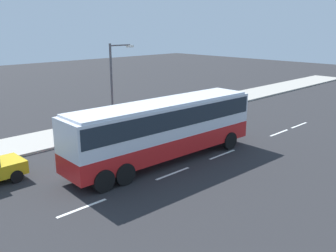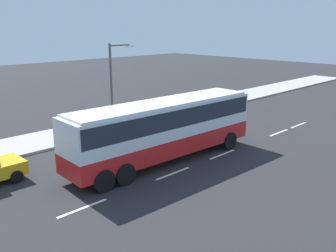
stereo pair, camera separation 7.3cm
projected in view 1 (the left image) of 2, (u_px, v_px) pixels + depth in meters
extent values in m
plane|color=#28282B|center=(187.00, 153.00, 22.41)|extent=(120.00, 120.00, 0.00)
cube|color=#A8A399|center=(108.00, 126.00, 28.16)|extent=(80.00, 4.00, 0.15)
cube|color=white|center=(82.00, 208.00, 15.66)|extent=(2.40, 0.16, 0.01)
cube|color=white|center=(173.00, 173.00, 19.32)|extent=(2.40, 0.16, 0.01)
cube|color=white|center=(222.00, 154.00, 22.16)|extent=(2.40, 0.16, 0.01)
cube|color=white|center=(279.00, 133.00, 26.63)|extent=(2.40, 0.16, 0.01)
cube|color=white|center=(299.00, 125.00, 28.67)|extent=(2.40, 0.16, 0.01)
cube|color=red|center=(165.00, 143.00, 20.87)|extent=(12.12, 2.87, 1.02)
cube|color=silver|center=(165.00, 119.00, 20.50)|extent=(12.12, 2.87, 1.79)
cube|color=#1E2833|center=(165.00, 115.00, 20.43)|extent=(11.88, 2.89, 0.98)
cube|color=#1E2833|center=(232.00, 103.00, 24.32)|extent=(0.20, 2.23, 1.43)
cube|color=silver|center=(164.00, 103.00, 20.25)|extent=(11.63, 2.70, 0.12)
cylinder|color=black|center=(202.00, 133.00, 24.69)|extent=(1.11, 0.34, 1.10)
cylinder|color=black|center=(230.00, 141.00, 23.02)|extent=(1.11, 0.34, 1.10)
cylinder|color=black|center=(99.00, 161.00, 19.50)|extent=(1.11, 0.34, 1.10)
cylinder|color=black|center=(125.00, 174.00, 17.84)|extent=(1.11, 0.34, 1.10)
cylinder|color=black|center=(79.00, 167.00, 18.73)|extent=(1.11, 0.34, 1.10)
cylinder|color=black|center=(104.00, 181.00, 17.07)|extent=(1.11, 0.34, 1.10)
cylinder|color=black|center=(3.00, 167.00, 19.29)|extent=(0.64, 0.21, 0.64)
cylinder|color=black|center=(16.00, 176.00, 18.14)|extent=(0.64, 0.21, 0.64)
cylinder|color=#38334C|center=(72.00, 132.00, 25.07)|extent=(0.14, 0.14, 0.75)
cylinder|color=#38334C|center=(74.00, 132.00, 25.02)|extent=(0.14, 0.14, 0.75)
cylinder|color=gold|center=(72.00, 122.00, 24.87)|extent=(0.32, 0.32, 0.56)
sphere|color=#9E7051|center=(72.00, 117.00, 24.77)|extent=(0.20, 0.20, 0.20)
cylinder|color=#47474C|center=(112.00, 89.00, 25.72)|extent=(0.16, 0.16, 6.20)
cylinder|color=#47474C|center=(120.00, 45.00, 25.52)|extent=(1.72, 0.10, 0.10)
cube|color=silver|center=(130.00, 46.00, 26.13)|extent=(0.50, 0.24, 0.16)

